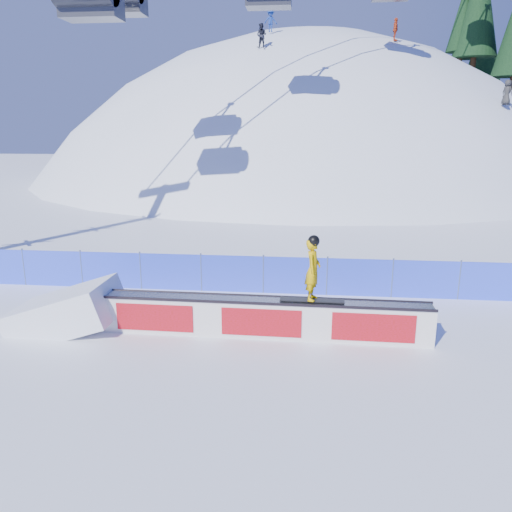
# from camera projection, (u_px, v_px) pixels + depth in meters

# --- Properties ---
(ground) EXTENTS (160.00, 160.00, 0.00)m
(ground) POSITION_uv_depth(u_px,v_px,m) (289.00, 357.00, 11.51)
(ground) COLOR white
(ground) RESTS_ON ground
(snow_hill) EXTENTS (64.00, 64.00, 64.00)m
(snow_hill) POSITION_uv_depth(u_px,v_px,m) (301.00, 337.00, 56.48)
(snow_hill) COLOR white
(snow_hill) RESTS_ON ground
(safety_fence) EXTENTS (22.05, 0.05, 1.30)m
(safety_fence) POSITION_uv_depth(u_px,v_px,m) (295.00, 276.00, 15.68)
(safety_fence) COLOR blue
(safety_fence) RESTS_ON ground
(rail_box) EXTENTS (8.37, 0.72, 1.00)m
(rail_box) POSITION_uv_depth(u_px,v_px,m) (262.00, 318.00, 12.55)
(rail_box) COLOR silver
(rail_box) RESTS_ON ground
(snow_ramp) EXTENTS (2.87, 1.82, 1.78)m
(snow_ramp) POSITION_uv_depth(u_px,v_px,m) (68.00, 326.00, 13.27)
(snow_ramp) COLOR white
(snow_ramp) RESTS_ON ground
(snowboarder) EXTENTS (1.58, 0.62, 1.65)m
(snowboarder) POSITION_uv_depth(u_px,v_px,m) (313.00, 269.00, 12.07)
(snowboarder) COLOR black
(snowboarder) RESTS_ON rail_box
(distant_skiers) EXTENTS (17.88, 6.94, 7.58)m
(distant_skiers) POSITION_uv_depth(u_px,v_px,m) (340.00, 40.00, 37.23)
(distant_skiers) COLOR black
(distant_skiers) RESTS_ON ground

